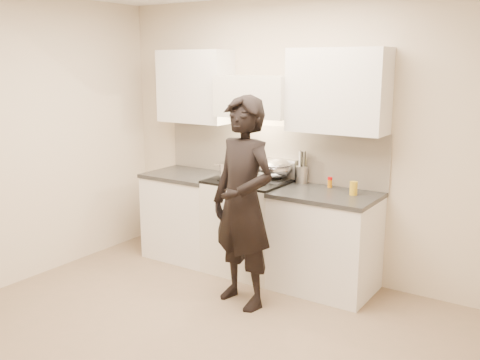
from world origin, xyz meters
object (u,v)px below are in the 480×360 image
object	(u,v)px
stove	(249,225)
person	(243,203)
utensil_crock	(302,173)
wok	(274,168)
counter_right	(325,241)

from	to	relation	value
stove	person	world-z (taller)	person
stove	utensil_crock	xyz separation A→B (m)	(0.45, 0.25, 0.54)
stove	person	distance (m)	0.88
person	wok	bearing A→B (deg)	115.02
stove	utensil_crock	distance (m)	0.75
wok	counter_right	bearing A→B (deg)	-12.91
wok	utensil_crock	world-z (taller)	wok
counter_right	utensil_crock	world-z (taller)	utensil_crock
wok	stove	bearing A→B (deg)	-144.10
counter_right	utensil_crock	bearing A→B (deg)	147.19
counter_right	person	distance (m)	0.93
counter_right	utensil_crock	size ratio (longest dim) A/B	2.92
counter_right	wok	xyz separation A→B (m)	(-0.63, 0.14, 0.60)
stove	utensil_crock	size ratio (longest dim) A/B	3.04
counter_right	wok	size ratio (longest dim) A/B	1.98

